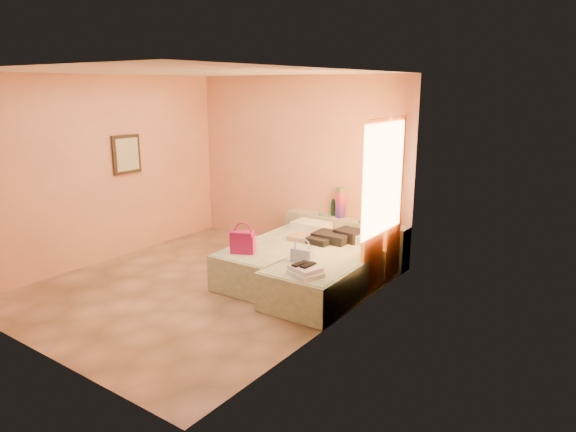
% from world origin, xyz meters
% --- Properties ---
extents(ground, '(4.50, 4.50, 0.00)m').
position_xyz_m(ground, '(0.00, 0.00, 0.00)').
color(ground, tan).
rests_on(ground, ground).
extents(room_walls, '(4.02, 4.51, 2.81)m').
position_xyz_m(room_walls, '(0.21, 0.57, 1.79)').
color(room_walls, tan).
rests_on(room_walls, ground).
extents(headboard_ledge, '(2.05, 0.30, 0.65)m').
position_xyz_m(headboard_ledge, '(0.98, 2.10, 0.33)').
color(headboard_ledge, '#A7B796').
rests_on(headboard_ledge, ground).
extents(bed_left, '(0.96, 2.03, 0.50)m').
position_xyz_m(bed_left, '(0.60, 0.94, 0.25)').
color(bed_left, beige).
rests_on(bed_left, ground).
extents(bed_right, '(0.96, 2.03, 0.50)m').
position_xyz_m(bed_right, '(1.50, 0.81, 0.25)').
color(bed_right, beige).
rests_on(bed_right, ground).
extents(water_bottle, '(0.09, 0.09, 0.25)m').
position_xyz_m(water_bottle, '(0.72, 2.17, 0.78)').
color(water_bottle, '#153C22').
rests_on(water_bottle, headboard_ledge).
extents(rainbow_box, '(0.13, 0.13, 0.47)m').
position_xyz_m(rainbow_box, '(0.87, 2.12, 0.88)').
color(rainbow_box, '#A31454').
rests_on(rainbow_box, headboard_ledge).
extents(small_dish, '(0.14, 0.14, 0.03)m').
position_xyz_m(small_dish, '(0.56, 2.10, 0.66)').
color(small_dish, '#4D8D5E').
rests_on(small_dish, headboard_ledge).
extents(green_book, '(0.19, 0.15, 0.03)m').
position_xyz_m(green_book, '(1.35, 2.06, 0.66)').
color(green_book, '#24432C').
rests_on(green_book, headboard_ledge).
extents(flower_vase, '(0.23, 0.23, 0.27)m').
position_xyz_m(flower_vase, '(1.71, 2.12, 0.78)').
color(flower_vase, white).
rests_on(flower_vase, headboard_ledge).
extents(magenta_handbag, '(0.36, 0.29, 0.29)m').
position_xyz_m(magenta_handbag, '(0.48, 0.27, 0.65)').
color(magenta_handbag, '#A31454').
rests_on(magenta_handbag, bed_left).
extents(khaki_garment, '(0.43, 0.37, 0.07)m').
position_xyz_m(khaki_garment, '(0.81, 1.22, 0.53)').
color(khaki_garment, tan).
rests_on(khaki_garment, bed_left).
extents(clothes_pile, '(0.54, 0.54, 0.16)m').
position_xyz_m(clothes_pile, '(1.22, 1.38, 0.58)').
color(clothes_pile, black).
rests_on(clothes_pile, bed_right).
extents(blue_handbag, '(0.29, 0.16, 0.17)m').
position_xyz_m(blue_handbag, '(1.32, 0.41, 0.59)').
color(blue_handbag, '#415B9D').
rests_on(blue_handbag, bed_right).
extents(towel_stack, '(0.43, 0.40, 0.10)m').
position_xyz_m(towel_stack, '(1.62, 0.05, 0.55)').
color(towel_stack, silver).
rests_on(towel_stack, bed_right).
extents(sandal_pair, '(0.20, 0.24, 0.02)m').
position_xyz_m(sandal_pair, '(1.56, 0.08, 0.61)').
color(sandal_pair, black).
rests_on(sandal_pair, towel_stack).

